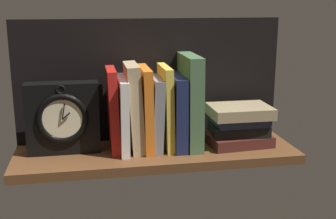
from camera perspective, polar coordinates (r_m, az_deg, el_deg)
name	(u,v)px	position (r cm, az deg, el deg)	size (l,w,h in cm)	color
ground_plane	(157,154)	(122.25, -1.47, -5.77)	(76.55, 23.42, 2.50)	brown
back_panel	(150,80)	(127.98, -2.32, 3.84)	(76.55, 1.20, 35.00)	black
book_red_requiem	(113,110)	(119.45, -7.13, -0.08)	(2.37, 13.10, 22.51)	red
book_white_catcher	(123,114)	(119.95, -5.87, -0.63)	(2.24, 16.72, 19.88)	silver
book_tan_shortstories	(134,107)	(119.78, -4.41, 0.29)	(3.38, 13.97, 23.57)	tan
book_orange_pandolfini	(146,108)	(120.26, -2.91, 0.13)	(2.36, 15.48, 22.60)	orange
book_gray_chess	(156,113)	(121.00, -1.55, -0.45)	(2.78, 14.57, 19.80)	gray
book_yellow_seinlanguage	(166,107)	(121.08, -0.28, 0.29)	(2.10, 14.57, 22.77)	gold
book_navy_bierce	(176,111)	(121.96, 1.10, -0.25)	(3.24, 16.25, 20.13)	#192147
book_green_romantic	(190,101)	(122.13, 2.89, 1.08)	(3.92, 16.65, 25.61)	#476B44
framed_clock	(63,118)	(120.13, -13.43, -1.08)	(19.09, 6.89, 19.09)	black
book_stack_side	(239,125)	(126.24, 9.15, -2.04)	(18.24, 14.45, 11.34)	#471E19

